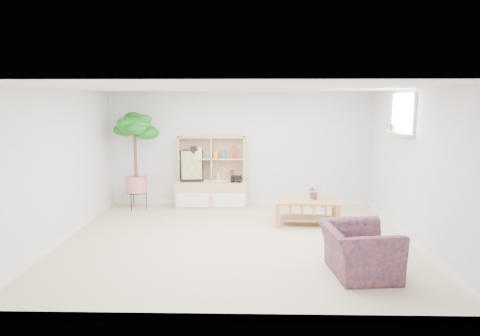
{
  "coord_description": "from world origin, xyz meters",
  "views": [
    {
      "loc": [
        0.21,
        -6.5,
        2.19
      ],
      "look_at": [
        0.05,
        0.68,
        1.08
      ],
      "focal_mm": 32.0,
      "sensor_mm": 36.0,
      "label": 1
    }
  ],
  "objects_px": {
    "storage_unit": "(212,172)",
    "floor_tree": "(136,161)",
    "coffee_table": "(307,212)",
    "armchair": "(359,247)"
  },
  "relations": [
    {
      "from": "storage_unit",
      "to": "armchair",
      "type": "height_order",
      "value": "storage_unit"
    },
    {
      "from": "storage_unit",
      "to": "armchair",
      "type": "xyz_separation_m",
      "value": [
        2.19,
        -3.47,
        -0.38
      ]
    },
    {
      "from": "storage_unit",
      "to": "coffee_table",
      "type": "bearing_deg",
      "value": -34.33
    },
    {
      "from": "coffee_table",
      "to": "armchair",
      "type": "height_order",
      "value": "armchair"
    },
    {
      "from": "storage_unit",
      "to": "coffee_table",
      "type": "xyz_separation_m",
      "value": [
        1.82,
        -1.24,
        -0.52
      ]
    },
    {
      "from": "armchair",
      "to": "coffee_table",
      "type": "bearing_deg",
      "value": 3.33
    },
    {
      "from": "storage_unit",
      "to": "armchair",
      "type": "bearing_deg",
      "value": -57.76
    },
    {
      "from": "storage_unit",
      "to": "coffee_table",
      "type": "distance_m",
      "value": 2.26
    },
    {
      "from": "storage_unit",
      "to": "floor_tree",
      "type": "height_order",
      "value": "floor_tree"
    },
    {
      "from": "storage_unit",
      "to": "floor_tree",
      "type": "bearing_deg",
      "value": -172.87
    }
  ]
}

